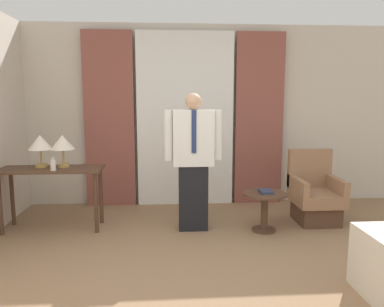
{
  "coord_description": "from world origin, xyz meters",
  "views": [
    {
      "loc": [
        -0.29,
        -2.83,
        1.63
      ],
      "look_at": [
        0.01,
        1.48,
        0.98
      ],
      "focal_mm": 35.0,
      "sensor_mm": 36.0,
      "label": 1
    }
  ],
  "objects_px": {
    "bottle_near_edge": "(53,165)",
    "side_table": "(265,205)",
    "book": "(266,191)",
    "table_lamp_left": "(40,144)",
    "table_lamp_right": "(63,143)",
    "person": "(193,158)",
    "desk": "(52,178)",
    "armchair": "(315,197)"
  },
  "relations": [
    {
      "from": "bottle_near_edge",
      "to": "side_table",
      "type": "distance_m",
      "value": 2.58
    },
    {
      "from": "book",
      "to": "bottle_near_edge",
      "type": "bearing_deg",
      "value": 177.64
    },
    {
      "from": "table_lamp_left",
      "to": "side_table",
      "type": "distance_m",
      "value": 2.85
    },
    {
      "from": "bottle_near_edge",
      "to": "side_table",
      "type": "xyz_separation_m",
      "value": [
        2.53,
        -0.11,
        -0.51
      ]
    },
    {
      "from": "table_lamp_right",
      "to": "side_table",
      "type": "relative_size",
      "value": 0.76
    },
    {
      "from": "person",
      "to": "bottle_near_edge",
      "type": "bearing_deg",
      "value": -179.66
    },
    {
      "from": "desk",
      "to": "book",
      "type": "height_order",
      "value": "desk"
    },
    {
      "from": "book",
      "to": "table_lamp_right",
      "type": "bearing_deg",
      "value": 172.37
    },
    {
      "from": "desk",
      "to": "person",
      "type": "height_order",
      "value": "person"
    },
    {
      "from": "table_lamp_right",
      "to": "armchair",
      "type": "height_order",
      "value": "table_lamp_right"
    },
    {
      "from": "person",
      "to": "side_table",
      "type": "relative_size",
      "value": 3.18
    },
    {
      "from": "table_lamp_right",
      "to": "person",
      "type": "height_order",
      "value": "person"
    },
    {
      "from": "side_table",
      "to": "table_lamp_left",
      "type": "bearing_deg",
      "value": 173.0
    },
    {
      "from": "side_table",
      "to": "book",
      "type": "bearing_deg",
      "value": 20.62
    },
    {
      "from": "table_lamp_left",
      "to": "book",
      "type": "height_order",
      "value": "table_lamp_left"
    },
    {
      "from": "table_lamp_left",
      "to": "table_lamp_right",
      "type": "relative_size",
      "value": 1.0
    },
    {
      "from": "table_lamp_right",
      "to": "person",
      "type": "bearing_deg",
      "value": -7.73
    },
    {
      "from": "bottle_near_edge",
      "to": "book",
      "type": "xyz_separation_m",
      "value": [
        2.54,
        -0.1,
        -0.34
      ]
    },
    {
      "from": "bottle_near_edge",
      "to": "armchair",
      "type": "distance_m",
      "value": 3.33
    },
    {
      "from": "desk",
      "to": "table_lamp_left",
      "type": "height_order",
      "value": "table_lamp_left"
    },
    {
      "from": "table_lamp_right",
      "to": "bottle_near_edge",
      "type": "height_order",
      "value": "table_lamp_right"
    },
    {
      "from": "table_lamp_right",
      "to": "bottle_near_edge",
      "type": "xyz_separation_m",
      "value": [
        -0.06,
        -0.23,
        -0.23
      ]
    },
    {
      "from": "table_lamp_right",
      "to": "side_table",
      "type": "bearing_deg",
      "value": -7.76
    },
    {
      "from": "person",
      "to": "side_table",
      "type": "xyz_separation_m",
      "value": [
        0.86,
        -0.12,
        -0.57
      ]
    },
    {
      "from": "person",
      "to": "book",
      "type": "xyz_separation_m",
      "value": [
        0.88,
        -0.11,
        -0.41
      ]
    },
    {
      "from": "person",
      "to": "armchair",
      "type": "bearing_deg",
      "value": 7.1
    },
    {
      "from": "person",
      "to": "armchair",
      "type": "relative_size",
      "value": 1.8
    },
    {
      "from": "table_lamp_left",
      "to": "bottle_near_edge",
      "type": "xyz_separation_m",
      "value": [
        0.21,
        -0.23,
        -0.23
      ]
    },
    {
      "from": "armchair",
      "to": "side_table",
      "type": "height_order",
      "value": "armchair"
    },
    {
      "from": "side_table",
      "to": "book",
      "type": "relative_size",
      "value": 2.59
    },
    {
      "from": "bottle_near_edge",
      "to": "side_table",
      "type": "bearing_deg",
      "value": -2.47
    },
    {
      "from": "desk",
      "to": "book",
      "type": "bearing_deg",
      "value": -5.65
    },
    {
      "from": "table_lamp_right",
      "to": "person",
      "type": "xyz_separation_m",
      "value": [
        1.6,
        -0.22,
        -0.16
      ]
    },
    {
      "from": "bottle_near_edge",
      "to": "book",
      "type": "height_order",
      "value": "bottle_near_edge"
    },
    {
      "from": "bottle_near_edge",
      "to": "person",
      "type": "relative_size",
      "value": 0.1
    },
    {
      "from": "desk",
      "to": "side_table",
      "type": "bearing_deg",
      "value": -5.77
    },
    {
      "from": "person",
      "to": "book",
      "type": "relative_size",
      "value": 8.23
    },
    {
      "from": "table_lamp_left",
      "to": "desk",
      "type": "bearing_deg",
      "value": -28.46
    },
    {
      "from": "table_lamp_left",
      "to": "bottle_near_edge",
      "type": "distance_m",
      "value": 0.38
    },
    {
      "from": "person",
      "to": "side_table",
      "type": "height_order",
      "value": "person"
    },
    {
      "from": "person",
      "to": "table_lamp_right",
      "type": "bearing_deg",
      "value": 172.27
    },
    {
      "from": "armchair",
      "to": "person",
      "type": "bearing_deg",
      "value": -172.9
    }
  ]
}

